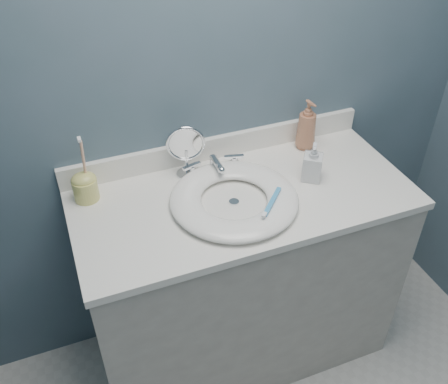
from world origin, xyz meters
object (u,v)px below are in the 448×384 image
makeup_mirror (186,149)px  soap_bottle_clear (313,162)px  soap_bottle_amber (307,125)px  toothbrush_holder (85,185)px

makeup_mirror → soap_bottle_clear: size_ratio=1.40×
soap_bottle_amber → soap_bottle_clear: bearing=-119.1°
soap_bottle_amber → toothbrush_holder: toothbrush_holder is taller
makeup_mirror → soap_bottle_amber: makeup_mirror is taller
soap_bottle_clear → toothbrush_holder: 0.82m
soap_bottle_amber → toothbrush_holder: 0.88m
soap_bottle_amber → toothbrush_holder: size_ratio=0.82×
soap_bottle_clear → makeup_mirror: bearing=-169.0°
makeup_mirror → soap_bottle_amber: size_ratio=1.02×
soap_bottle_clear → toothbrush_holder: size_ratio=0.60×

